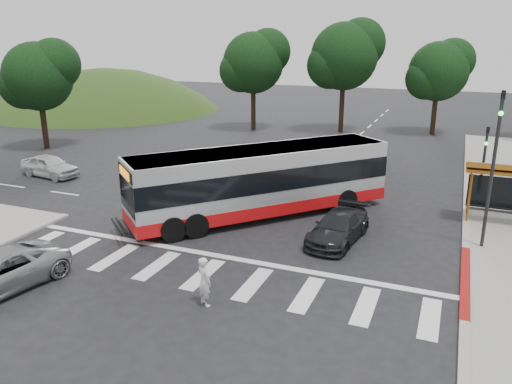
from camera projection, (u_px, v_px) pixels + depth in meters
The scene contains 16 objects.
ground at pixel (255, 229), 22.90m from camera, with size 140.00×140.00×0.00m, color black.
sidewalk_east at pixel (508, 205), 25.99m from camera, with size 4.00×40.00×0.12m, color gray.
curb_east at pixel (466, 200), 26.71m from camera, with size 0.30×40.00×0.15m, color #9E9991.
curb_east_red at pixel (465, 281), 17.86m from camera, with size 0.32×6.00×0.15m, color maroon.
hillside_nw at pixel (106, 110), 60.99m from camera, with size 44.00×44.00×10.00m, color #233C13.
crosswalk_ladder at pixel (203, 274), 18.48m from camera, with size 18.00×2.60×0.01m, color silver.
traffic_signal_ne_tall at pixel (494, 158), 19.61m from camera, with size 0.18×0.37×6.50m.
traffic_signal_ne_short at pixel (484, 155), 26.21m from camera, with size 0.18×0.37×4.00m.
tree_north_a at pixel (345, 55), 44.61m from camera, with size 6.60×6.15×10.17m.
tree_north_b at pixel (439, 70), 43.85m from camera, with size 5.72×5.33×8.43m.
tree_north_c at pixel (254, 62), 45.91m from camera, with size 6.16×5.74×9.30m.
tree_west_a at pixel (39, 75), 38.04m from camera, with size 5.72×5.33×8.43m.
transit_bus at pixel (261, 183), 24.19m from camera, with size 2.80×12.94×3.34m, color #B4B6B9, non-canonical shape.
pedestrian at pixel (204, 281), 16.15m from camera, with size 0.62×0.40×1.69m, color silver.
dark_sedan at pixel (338, 227), 21.39m from camera, with size 1.76×4.34×1.26m, color black.
west_car_white at pixel (50, 166), 31.36m from camera, with size 1.63×4.05×1.38m, color silver.
Camera 1 is at (8.14, -19.77, 8.39)m, focal length 35.00 mm.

